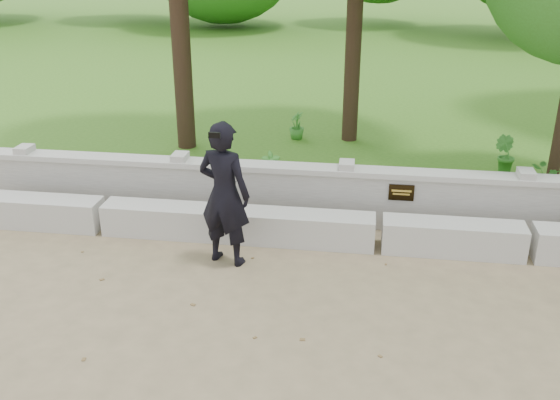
% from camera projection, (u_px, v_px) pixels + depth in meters
% --- Properties ---
extents(ground, '(80.00, 80.00, 0.00)m').
position_uv_depth(ground, '(377.00, 325.00, 6.96)').
color(ground, '#8F7C58').
rests_on(ground, ground).
extents(lawn, '(40.00, 22.00, 0.25)m').
position_uv_depth(lawn, '(378.00, 69.00, 19.66)').
color(lawn, '#3A6E1A').
rests_on(lawn, ground).
extents(concrete_bench, '(11.90, 0.45, 0.45)m').
position_uv_depth(concrete_bench, '(378.00, 233.00, 8.60)').
color(concrete_bench, beige).
rests_on(concrete_bench, ground).
extents(parapet_wall, '(12.50, 0.35, 0.90)m').
position_uv_depth(parapet_wall, '(380.00, 198.00, 9.15)').
color(parapet_wall, '#BCB9B2').
rests_on(parapet_wall, ground).
extents(man_main, '(0.80, 0.73, 1.93)m').
position_uv_depth(man_main, '(224.00, 194.00, 7.97)').
color(man_main, black).
rests_on(man_main, ground).
extents(shrub_a, '(0.38, 0.34, 0.60)m').
position_uv_depth(shrub_a, '(271.00, 170.00, 9.98)').
color(shrub_a, '#377D2A').
rests_on(shrub_a, lawn).
extents(shrub_b, '(0.46, 0.45, 0.65)m').
position_uv_depth(shrub_b, '(505.00, 155.00, 10.60)').
color(shrub_b, '#377D2A').
rests_on(shrub_b, lawn).
extents(shrub_c, '(0.69, 0.66, 0.59)m').
position_uv_depth(shrub_c, '(549.00, 184.00, 9.42)').
color(shrub_c, '#377D2A').
rests_on(shrub_c, lawn).
extents(shrub_d, '(0.38, 0.39, 0.54)m').
position_uv_depth(shrub_d, '(297.00, 126.00, 12.41)').
color(shrub_d, '#377D2A').
rests_on(shrub_d, lawn).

